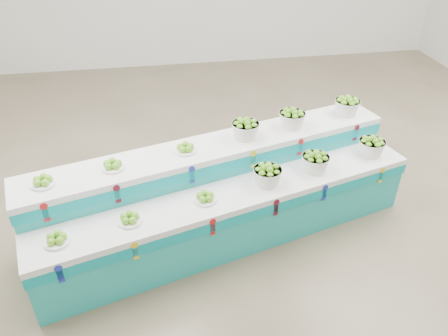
{
  "coord_description": "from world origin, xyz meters",
  "views": [
    {
      "loc": [
        -1.48,
        -4.55,
        3.5
      ],
      "look_at": [
        -0.82,
        -0.67,
        0.87
      ],
      "focal_mm": 34.74,
      "sensor_mm": 36.0,
      "label": 1
    }
  ],
  "objects": [
    {
      "name": "basket_upper_mid",
      "position": [
        0.09,
        -0.15,
        1.14
      ],
      "size": [
        0.39,
        0.39,
        0.23
      ],
      "primitive_type": null,
      "rotation": [
        0.0,
        0.0,
        0.27
      ],
      "color": "silver",
      "rests_on": "display_stand"
    },
    {
      "name": "basket_lower_right",
      "position": [
        1.02,
        -0.45,
        0.84
      ],
      "size": [
        0.39,
        0.39,
        0.23
      ],
      "primitive_type": null,
      "rotation": [
        0.0,
        0.0,
        0.27
      ],
      "color": "silver",
      "rests_on": "display_stand"
    },
    {
      "name": "plate_lower_right",
      "position": [
        -1.07,
        -1.02,
        0.77
      ],
      "size": [
        0.3,
        0.3,
        0.1
      ],
      "primitive_type": "cylinder",
      "rotation": [
        0.0,
        0.0,
        0.27
      ],
      "color": "white",
      "rests_on": "display_stand"
    },
    {
      "name": "basket_lower_mid",
      "position": [
        0.23,
        -0.66,
        0.84
      ],
      "size": [
        0.39,
        0.39,
        0.23
      ],
      "primitive_type": null,
      "rotation": [
        0.0,
        0.0,
        0.27
      ],
      "color": "silver",
      "rests_on": "display_stand"
    },
    {
      "name": "basket_upper_right",
      "position": [
        0.88,
        0.07,
        1.14
      ],
      "size": [
        0.39,
        0.39,
        0.23
      ],
      "primitive_type": null,
      "rotation": [
        0.0,
        0.0,
        0.27
      ],
      "color": "silver",
      "rests_on": "display_stand"
    },
    {
      "name": "plate_lower_mid",
      "position": [
        -1.84,
        -1.23,
        0.77
      ],
      "size": [
        0.3,
        0.3,
        0.1
      ],
      "primitive_type": "cylinder",
      "rotation": [
        0.0,
        0.0,
        0.27
      ],
      "color": "white",
      "rests_on": "display_stand"
    },
    {
      "name": "plate_upper_mid",
      "position": [
        -1.98,
        -0.71,
        1.07
      ],
      "size": [
        0.3,
        0.3,
        0.1
      ],
      "primitive_type": "cylinder",
      "rotation": [
        0.0,
        0.0,
        0.27
      ],
      "color": "white",
      "rests_on": "display_stand"
    },
    {
      "name": "display_stand",
      "position": [
        -0.82,
        -0.67,
        0.51
      ],
      "size": [
        4.49,
        2.22,
        1.02
      ],
      "primitive_type": null,
      "rotation": [
        0.0,
        0.0,
        0.27
      ],
      "color": "#20AAA9",
      "rests_on": "ground"
    },
    {
      "name": "ground",
      "position": [
        0.0,
        0.0,
        0.0
      ],
      "size": [
        10.0,
        10.0,
        0.0
      ],
      "primitive_type": "plane",
      "color": "brown",
      "rests_on": "ground"
    },
    {
      "name": "basket_upper_left",
      "position": [
        -0.51,
        -0.31,
        1.14
      ],
      "size": [
        0.39,
        0.39,
        0.23
      ],
      "primitive_type": null,
      "rotation": [
        0.0,
        0.0,
        0.27
      ],
      "color": "silver",
      "rests_on": "display_stand"
    },
    {
      "name": "plate_upper_right",
      "position": [
        -1.22,
        -0.5,
        1.07
      ],
      "size": [
        0.3,
        0.3,
        0.1
      ],
      "primitive_type": "cylinder",
      "rotation": [
        0.0,
        0.0,
        0.27
      ],
      "color": "white",
      "rests_on": "display_stand"
    },
    {
      "name": "plate_lower_left",
      "position": [
        -2.5,
        -1.41,
        0.77
      ],
      "size": [
        0.3,
        0.3,
        0.1
      ],
      "primitive_type": "cylinder",
      "rotation": [
        0.0,
        0.0,
        0.27
      ],
      "color": "white",
      "rests_on": "display_stand"
    },
    {
      "name": "plate_upper_left",
      "position": [
        -2.64,
        -0.89,
        1.07
      ],
      "size": [
        0.3,
        0.3,
        0.1
      ],
      "primitive_type": "cylinder",
      "rotation": [
        0.0,
        0.0,
        0.27
      ],
      "color": "white",
      "rests_on": "display_stand"
    },
    {
      "name": "basket_lower_left",
      "position": [
        -0.37,
        -0.83,
        0.84
      ],
      "size": [
        0.39,
        0.39,
        0.23
      ],
      "primitive_type": null,
      "rotation": [
        0.0,
        0.0,
        0.27
      ],
      "color": "silver",
      "rests_on": "display_stand"
    }
  ]
}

